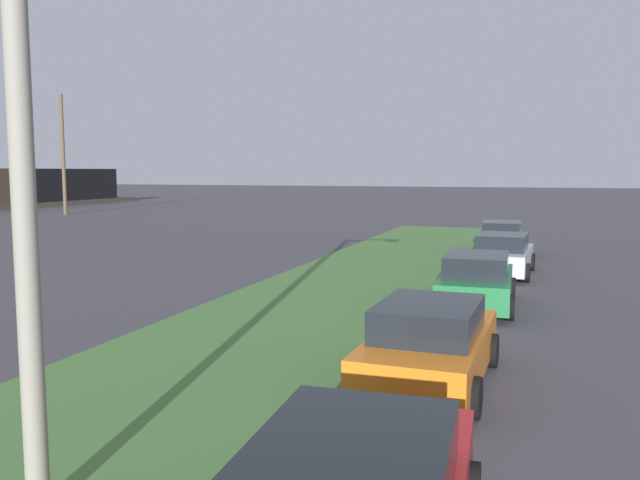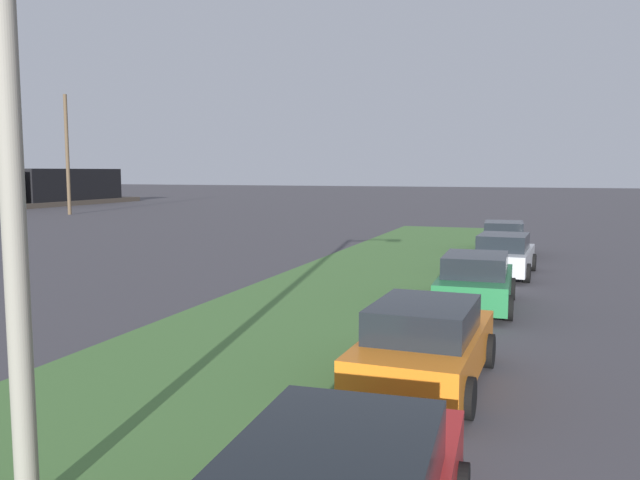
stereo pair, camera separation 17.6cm
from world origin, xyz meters
TOP-DOWN VIEW (x-y plane):
  - grass_median at (10.00, 6.97)m, footprint 60.00×6.00m
  - parked_car_orange at (9.64, 3.22)m, footprint 4.35×2.11m
  - parked_car_green at (16.37, 3.06)m, footprint 4.35×2.11m
  - parked_car_silver at (22.29, 2.71)m, footprint 4.38×2.18m
  - parked_car_black at (28.08, 3.07)m, footprint 4.39×2.20m
  - streetlight at (4.01, 6.02)m, footprint 1.04×2.81m
  - distant_utility_pole at (43.26, 39.38)m, footprint 0.30×0.30m

SIDE VIEW (x-z plane):
  - grass_median at x=10.00m, z-range 0.00..0.12m
  - parked_car_orange at x=9.64m, z-range -0.02..1.45m
  - parked_car_green at x=16.37m, z-range -0.02..1.45m
  - parked_car_silver at x=22.29m, z-range -0.02..1.45m
  - parked_car_black at x=28.08m, z-range -0.02..1.45m
  - streetlight at x=4.01m, z-range 0.64..8.14m
  - distant_utility_pole at x=43.26m, z-range 0.00..10.00m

